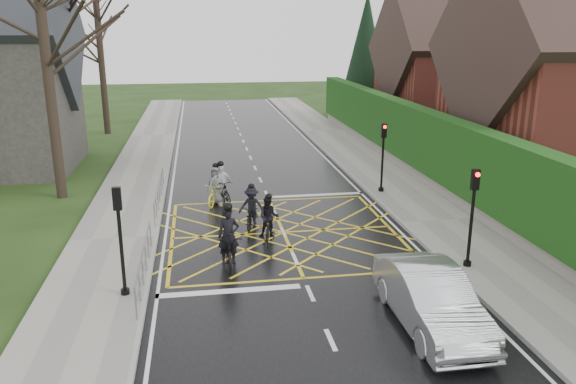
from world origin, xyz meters
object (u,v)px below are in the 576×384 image
object	(u,v)px
cyclist_mid	(252,211)
cyclist_lead	(216,190)
car	(431,299)
cyclist_rear	(229,245)
cyclist_front	(221,188)
cyclist_back	(269,221)

from	to	relation	value
cyclist_mid	cyclist_lead	distance (m)	3.27
cyclist_mid	car	world-z (taller)	cyclist_mid
cyclist_rear	cyclist_front	xyz separation A→B (m)	(0.06, 6.43, 0.03)
cyclist_front	car	xyz separation A→B (m)	(4.65, -11.06, 0.06)
cyclist_back	cyclist_lead	distance (m)	4.65
cyclist_rear	cyclist_back	xyz separation A→B (m)	(1.54, 2.15, -0.04)
cyclist_rear	cyclist_back	bearing A→B (deg)	54.33
cyclist_front	cyclist_lead	xyz separation A→B (m)	(-0.21, 0.06, -0.08)
cyclist_mid	cyclist_lead	world-z (taller)	cyclist_lead
cyclist_front	car	bearing A→B (deg)	-87.20
cyclist_front	cyclist_mid	bearing A→B (deg)	-91.53
cyclist_rear	car	xyz separation A→B (m)	(4.72, -4.64, 0.09)
cyclist_front	cyclist_lead	size ratio (longest dim) A/B	1.00
cyclist_back	car	world-z (taller)	cyclist_back
cyclist_rear	cyclist_mid	bearing A→B (deg)	72.83
cyclist_mid	cyclist_front	distance (m)	3.14
cyclist_back	cyclist_lead	bearing A→B (deg)	125.77
cyclist_lead	car	distance (m)	12.14
cyclist_front	car	world-z (taller)	cyclist_front
cyclist_rear	cyclist_mid	xyz separation A→B (m)	(1.06, 3.44, -0.05)
cyclist_back	cyclist_mid	distance (m)	1.38
cyclist_mid	cyclist_lead	bearing A→B (deg)	127.29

